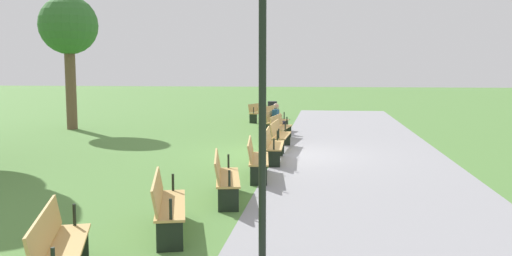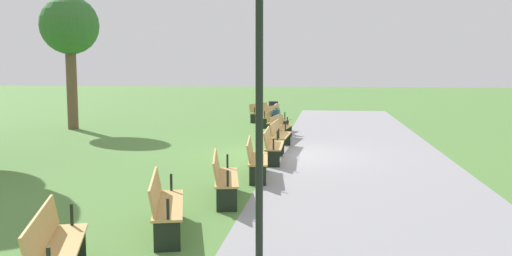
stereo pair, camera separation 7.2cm
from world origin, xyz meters
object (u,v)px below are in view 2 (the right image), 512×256
Objects in this scene: bench_0 at (261,112)px; bench_7 at (223,176)px; bench_9 at (54,246)px; bench_8 at (164,203)px; bench_6 at (255,158)px; bench_4 at (279,134)px; person_seated at (279,117)px; trash_bin at (273,110)px; bench_3 at (280,127)px; lamp_post at (259,37)px; bench_2 at (277,121)px; bench_1 at (270,116)px; tree_3 at (70,28)px; bench_5 at (272,144)px.

bench_0 and bench_7 have the same top height.
bench_8 is at bearing 143.04° from bench_9.
bench_7 is (2.22, -0.34, 0.00)m from bench_6.
person_seated is (-4.18, -0.41, 0.16)m from bench_4.
bench_9 is at bearing -26.07° from bench_7.
bench_4 is at bearing 6.83° from trash_bin.
bench_6 is 15.30m from trash_bin.
bench_3 is 12.45m from lamp_post.
bench_7 is 0.45× the size of lamp_post.
lamp_post is (-1.09, 2.31, 2.48)m from bench_9.
bench_1 is at bearing -156.10° from bench_2.
bench_6 is at bearing 45.25° from tree_3.
lamp_post is (18.72, 2.31, 2.48)m from bench_0.
bench_7 is 4.48m from bench_9.
bench_4 reaches higher than trash_bin.
tree_3 is at bearing -152.97° from bench_7.
bench_9 is 0.35× the size of tree_3.
lamp_post is (3.24, 1.13, 2.48)m from bench_7.
bench_4 and bench_7 have the same top height.
bench_7 is at bearing 37.92° from tree_3.
bench_2 and bench_7 have the same top height.
bench_3 is 2.23× the size of trash_bin.
bench_6 is at bearing 19.59° from bench_1.
bench_3 is at bearing 75.91° from tree_3.
bench_6 is 0.45× the size of lamp_post.
bench_2 and bench_4 have the same top height.
bench_4 is 4.20m from person_seated.
bench_1 is 2.24m from bench_2.
bench_5 is 6.44m from person_seated.
bench_0 is 1.00× the size of bench_9.
bench_1 is 15.53m from bench_8.
bench_5 is at bearing 5.66° from trash_bin.
bench_3 is 0.99× the size of bench_8.
person_seated is (-13.07, 0.60, 0.16)m from bench_8.
bench_5 is 2.20× the size of trash_bin.
bench_7 is (11.16, 0.00, 0.00)m from bench_2.
bench_1 is 0.45× the size of lamp_post.
lamp_post reaches higher than bench_2.
lamp_post reaches higher than bench_8.
bench_6 is at bearing 6.54° from bench_3.
trash_bin is at bearing -165.98° from bench_3.
bench_9 is 1.62× the size of person_seated.
bench_9 is 15.26m from person_seated.
bench_4 is at bearing 177.82° from bench_5.
tree_3 is (-4.52, -9.25, 3.78)m from bench_4.
bench_3 is 1.00× the size of bench_6.
bench_7 is at bearing 23.94° from bench_0.
lamp_post is (12.18, 0.79, 2.48)m from bench_3.
bench_2 is 1.01× the size of bench_3.
bench_1 is at bearing 3.85° from trash_bin.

